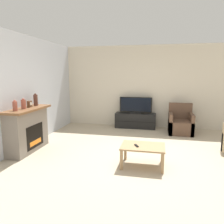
% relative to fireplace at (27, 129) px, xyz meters
% --- Properties ---
extents(ground_plane, '(24.00, 24.00, 0.00)m').
position_rel_fireplace_xyz_m(ground_plane, '(2.65, 0.12, -0.52)').
color(ground_plane, tan).
extents(wall_back, '(12.00, 0.06, 2.70)m').
position_rel_fireplace_xyz_m(wall_back, '(2.65, 3.00, 0.83)').
color(wall_back, beige).
rests_on(wall_back, ground).
extents(wall_left, '(0.06, 12.00, 2.70)m').
position_rel_fireplace_xyz_m(wall_left, '(-0.23, 0.12, 0.83)').
color(wall_left, silver).
rests_on(wall_left, ground).
extents(fireplace, '(0.50, 1.32, 1.01)m').
position_rel_fireplace_xyz_m(fireplace, '(0.00, 0.00, 0.00)').
color(fireplace, slate).
rests_on(fireplace, ground).
extents(mantel_vase_left, '(0.10, 0.10, 0.23)m').
position_rel_fireplace_xyz_m(mantel_vase_left, '(0.02, -0.40, 0.60)').
color(mantel_vase_left, '#994C3D').
rests_on(mantel_vase_left, fireplace).
extents(mantel_vase_centre_left, '(0.10, 0.10, 0.24)m').
position_rel_fireplace_xyz_m(mantel_vase_centre_left, '(0.02, -0.10, 0.61)').
color(mantel_vase_centre_left, '#994C3D').
rests_on(mantel_vase_centre_left, fireplace).
extents(mantel_vase_right, '(0.10, 0.10, 0.30)m').
position_rel_fireplace_xyz_m(mantel_vase_right, '(0.02, 0.40, 0.64)').
color(mantel_vase_right, '#512D23').
rests_on(mantel_vase_right, fireplace).
extents(mantel_clock, '(0.08, 0.11, 0.15)m').
position_rel_fireplace_xyz_m(mantel_clock, '(0.02, 0.13, 0.57)').
color(mantel_clock, brown).
rests_on(mantel_clock, fireplace).
extents(tv_stand, '(1.32, 0.41, 0.49)m').
position_rel_fireplace_xyz_m(tv_stand, '(2.22, 2.73, -0.27)').
color(tv_stand, black).
rests_on(tv_stand, ground).
extents(tv, '(1.06, 0.18, 0.53)m').
position_rel_fireplace_xyz_m(tv, '(2.22, 2.72, 0.23)').
color(tv, black).
rests_on(tv, tv_stand).
extents(armchair, '(0.70, 0.76, 0.89)m').
position_rel_fireplace_xyz_m(armchair, '(3.62, 2.35, -0.23)').
color(armchair, brown).
rests_on(armchair, ground).
extents(coffee_table, '(0.83, 0.58, 0.41)m').
position_rel_fireplace_xyz_m(coffee_table, '(2.68, -0.31, -0.16)').
color(coffee_table, '#A37F56').
rests_on(coffee_table, ground).
extents(remote, '(0.10, 0.15, 0.02)m').
position_rel_fireplace_xyz_m(remote, '(2.56, -0.36, -0.09)').
color(remote, black).
rests_on(remote, coffee_table).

